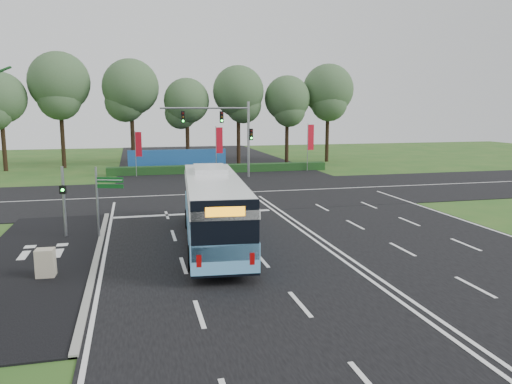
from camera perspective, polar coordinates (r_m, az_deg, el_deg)
ground at (r=26.82m, az=4.83°, el=-4.23°), size 120.00×120.00×0.00m
road_main at (r=26.82m, az=4.83°, el=-4.18°), size 20.00×120.00×0.04m
road_cross at (r=38.15m, az=-0.92°, el=-0.04°), size 120.00×14.00×0.05m
bike_path at (r=22.95m, az=-23.75°, el=-7.31°), size 5.00×18.00×0.06m
kerb_strip at (r=22.63m, az=-17.73°, el=-7.10°), size 0.25×18.00×0.12m
city_bus at (r=23.43m, az=-4.86°, el=-1.91°), size 3.53×12.13×3.43m
pedestrian_signal at (r=26.34m, az=-21.11°, el=-0.76°), size 0.33×0.42×3.56m
street_sign at (r=25.43m, az=-17.05°, el=-0.14°), size 1.33×0.50×3.57m
utility_cabinet at (r=20.67m, az=-22.92°, el=-7.53°), size 0.70×0.60×1.12m
banner_flag_left at (r=48.05m, az=-13.35°, el=5.04°), size 0.62×0.22×4.31m
banner_flag_mid at (r=48.57m, az=-4.31°, el=5.58°), size 0.69×0.09×4.68m
banner_flag_right at (r=51.61m, az=6.18°, el=5.90°), size 0.72×0.11×4.86m
traffic_light_gantry at (r=46.01m, az=-3.07°, el=7.39°), size 8.41×0.28×7.00m
hedge at (r=50.24m, az=-4.11°, el=2.68°), size 22.00×1.20×0.80m
blue_hoarding at (r=52.12m, az=-8.94°, el=3.61°), size 10.00×0.30×2.20m
eucalyptus_row at (r=56.88m, az=-8.71°, el=11.32°), size 41.29×7.23×12.32m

